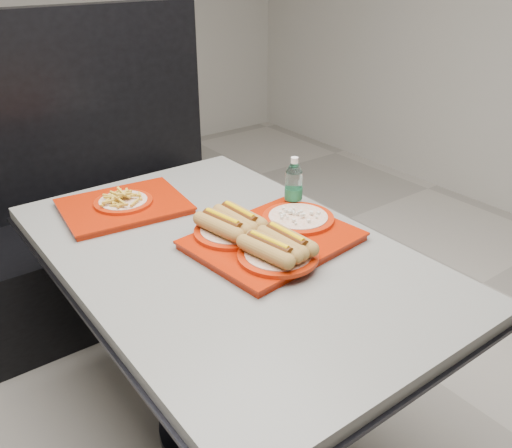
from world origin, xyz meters
TOP-DOWN VIEW (x-y plane):
  - ground at (0.00, 0.00)m, footprint 6.00×6.00m
  - diner_table at (0.00, 0.00)m, footprint 0.92×1.42m
  - booth_bench at (0.00, 1.09)m, footprint 1.30×0.57m
  - tray_near at (0.11, -0.06)m, footprint 0.52×0.43m
  - tray_far at (-0.13, 0.45)m, footprint 0.45×0.37m
  - water_bottle at (0.34, 0.09)m, footprint 0.06×0.06m

SIDE VIEW (x-z plane):
  - ground at x=0.00m, z-range 0.00..0.00m
  - booth_bench at x=0.00m, z-range -0.27..1.08m
  - diner_table at x=0.00m, z-range 0.21..0.96m
  - tray_far at x=-0.13m, z-range 0.73..0.81m
  - tray_near at x=0.11m, z-range 0.74..0.84m
  - water_bottle at x=0.34m, z-range 0.74..0.93m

